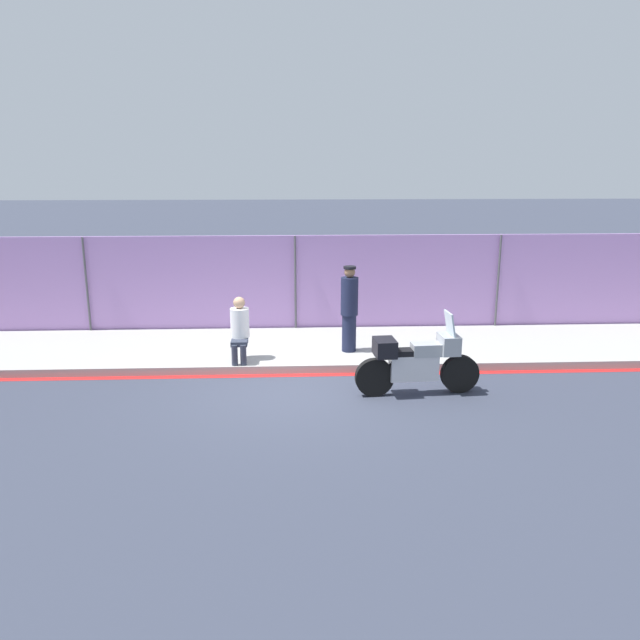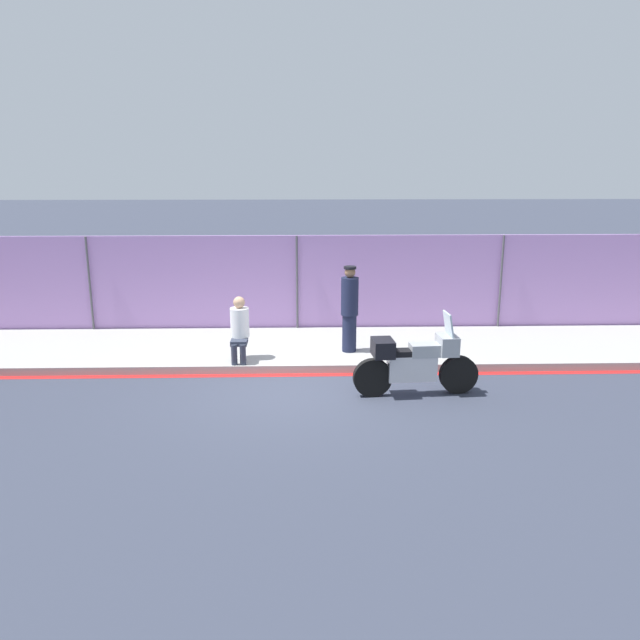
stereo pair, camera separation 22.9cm
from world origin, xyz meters
name	(u,v)px [view 2 (the right image)]	position (x,y,z in m)	size (l,w,h in m)	color
ground_plane	(296,390)	(0.00, 0.00, 0.00)	(120.00, 120.00, 0.00)	#333847
sidewalk	(297,348)	(0.00, 2.35, 0.08)	(36.36, 2.93, 0.16)	#9E9E99
curb_paint_stripe	(296,375)	(0.00, 0.80, 0.00)	(36.36, 0.18, 0.01)	red
storefront_fence	(297,285)	(0.00, 3.91, 1.19)	(34.54, 0.17, 2.38)	#AD7FC6
motorcycle	(415,362)	(2.12, -0.31, 0.61)	(2.27, 0.60, 1.50)	black
officer_standing	(350,308)	(1.11, 1.85, 1.10)	(0.36, 0.36, 1.82)	#191E38
person_seated_on_curb	(240,325)	(-1.14, 1.35, 0.87)	(0.38, 0.67, 1.29)	#2D3342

